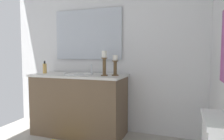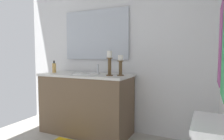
{
  "view_description": "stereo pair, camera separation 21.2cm",
  "coord_description": "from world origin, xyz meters",
  "px_view_note": "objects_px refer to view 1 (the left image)",
  "views": [
    {
      "loc": [
        1.5,
        1.14,
        1.12
      ],
      "look_at": [
        -0.37,
        0.48,
        0.97
      ],
      "focal_mm": 32.69,
      "sensor_mm": 36.0,
      "label": 1
    },
    {
      "loc": [
        1.42,
        1.33,
        1.12
      ],
      "look_at": [
        -0.37,
        0.48,
        0.97
      ],
      "focal_mm": 32.69,
      "sensor_mm": 36.0,
      "label": 2
    }
  ],
  "objects_px": {
    "candle_holder_short": "(104,62)",
    "soap_bottle": "(45,68)",
    "candle_holder_tall": "(115,65)",
    "mirror": "(88,35)",
    "vanity_cabinet": "(79,104)",
    "sink_basin": "(79,77)"
  },
  "relations": [
    {
      "from": "candle_holder_short",
      "to": "soap_bottle",
      "type": "relative_size",
      "value": 1.78
    },
    {
      "from": "candle_holder_tall",
      "to": "soap_bottle",
      "type": "height_order",
      "value": "candle_holder_tall"
    },
    {
      "from": "mirror",
      "to": "soap_bottle",
      "type": "relative_size",
      "value": 5.91
    },
    {
      "from": "candle_holder_short",
      "to": "soap_bottle",
      "type": "distance_m",
      "value": 0.95
    },
    {
      "from": "vanity_cabinet",
      "to": "mirror",
      "type": "distance_m",
      "value": 1.03
    },
    {
      "from": "mirror",
      "to": "candle_holder_short",
      "type": "xyz_separation_m",
      "value": [
        0.35,
        0.4,
        -0.4
      ]
    },
    {
      "from": "candle_holder_tall",
      "to": "sink_basin",
      "type": "bearing_deg",
      "value": -90.36
    },
    {
      "from": "mirror",
      "to": "candle_holder_short",
      "type": "relative_size",
      "value": 3.33
    },
    {
      "from": "vanity_cabinet",
      "to": "candle_holder_tall",
      "type": "xyz_separation_m",
      "value": [
        0.0,
        0.53,
        0.56
      ]
    },
    {
      "from": "candle_holder_tall",
      "to": "candle_holder_short",
      "type": "bearing_deg",
      "value": -62.18
    },
    {
      "from": "sink_basin",
      "to": "soap_bottle",
      "type": "height_order",
      "value": "soap_bottle"
    },
    {
      "from": "mirror",
      "to": "candle_holder_short",
      "type": "distance_m",
      "value": 0.67
    },
    {
      "from": "vanity_cabinet",
      "to": "mirror",
      "type": "xyz_separation_m",
      "value": [
        -0.28,
        0.0,
        0.99
      ]
    },
    {
      "from": "sink_basin",
      "to": "mirror",
      "type": "bearing_deg",
      "value": -179.8
    },
    {
      "from": "vanity_cabinet",
      "to": "mirror",
      "type": "relative_size",
      "value": 1.22
    },
    {
      "from": "mirror",
      "to": "candle_holder_tall",
      "type": "height_order",
      "value": "mirror"
    },
    {
      "from": "vanity_cabinet",
      "to": "sink_basin",
      "type": "distance_m",
      "value": 0.38
    },
    {
      "from": "vanity_cabinet",
      "to": "soap_bottle",
      "type": "distance_m",
      "value": 0.73
    },
    {
      "from": "sink_basin",
      "to": "candle_holder_short",
      "type": "height_order",
      "value": "candle_holder_short"
    },
    {
      "from": "sink_basin",
      "to": "mirror",
      "type": "relative_size",
      "value": 0.38
    },
    {
      "from": "mirror",
      "to": "soap_bottle",
      "type": "distance_m",
      "value": 0.8
    },
    {
      "from": "sink_basin",
      "to": "mirror",
      "type": "height_order",
      "value": "mirror"
    }
  ]
}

